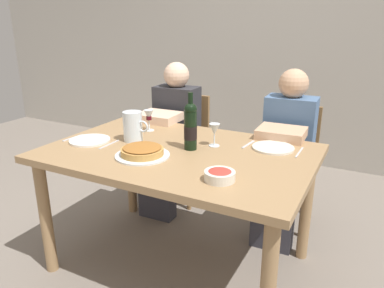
# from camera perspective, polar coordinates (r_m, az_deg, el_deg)

# --- Properties ---
(ground_plane) EXTENTS (8.00, 8.00, 0.00)m
(ground_plane) POSITION_cam_1_polar(r_m,az_deg,el_deg) (2.47, -1.84, -17.82)
(ground_plane) COLOR slate
(back_wall) EXTENTS (8.00, 0.10, 2.80)m
(back_wall) POSITION_cam_1_polar(r_m,az_deg,el_deg) (4.02, 13.88, 17.19)
(back_wall) COLOR #B2ADA3
(back_wall) RESTS_ON ground
(dining_table) EXTENTS (1.50, 1.00, 0.76)m
(dining_table) POSITION_cam_1_polar(r_m,az_deg,el_deg) (2.14, -2.02, -3.26)
(dining_table) COLOR #9E7A51
(dining_table) RESTS_ON ground
(wine_bottle) EXTENTS (0.07, 0.07, 0.33)m
(wine_bottle) POSITION_cam_1_polar(r_m,az_deg,el_deg) (2.08, -0.24, 2.79)
(wine_bottle) COLOR black
(wine_bottle) RESTS_ON dining_table
(water_pitcher) EXTENTS (0.17, 0.12, 0.18)m
(water_pitcher) POSITION_cam_1_polar(r_m,az_deg,el_deg) (2.27, -9.12, 2.44)
(water_pitcher) COLOR silver
(water_pitcher) RESTS_ON dining_table
(baked_tart) EXTENTS (0.30, 0.30, 0.06)m
(baked_tart) POSITION_cam_1_polar(r_m,az_deg,el_deg) (2.02, -7.70, -1.15)
(baked_tart) COLOR silver
(baked_tart) RESTS_ON dining_table
(salad_bowl) EXTENTS (0.15, 0.15, 0.05)m
(salad_bowl) POSITION_cam_1_polar(r_m,az_deg,el_deg) (1.71, 4.31, -4.78)
(salad_bowl) COLOR silver
(salad_bowl) RESTS_ON dining_table
(wine_glass_left_diner) EXTENTS (0.06, 0.06, 0.14)m
(wine_glass_left_diner) POSITION_cam_1_polar(r_m,az_deg,el_deg) (2.15, 3.49, 2.12)
(wine_glass_left_diner) COLOR silver
(wine_glass_left_diner) RESTS_ON dining_table
(wine_glass_right_diner) EXTENTS (0.06, 0.06, 0.14)m
(wine_glass_right_diner) POSITION_cam_1_polar(r_m,az_deg,el_deg) (2.47, -6.69, 4.29)
(wine_glass_right_diner) COLOR silver
(wine_glass_right_diner) RESTS_ON dining_table
(dinner_plate_left_setting) EXTENTS (0.24, 0.24, 0.01)m
(dinner_plate_left_setting) POSITION_cam_1_polar(r_m,az_deg,el_deg) (2.17, 12.44, -0.56)
(dinner_plate_left_setting) COLOR silver
(dinner_plate_left_setting) RESTS_ON dining_table
(dinner_plate_right_setting) EXTENTS (0.25, 0.25, 0.01)m
(dinner_plate_right_setting) POSITION_cam_1_polar(r_m,az_deg,el_deg) (2.34, -15.53, 0.55)
(dinner_plate_right_setting) COLOR white
(dinner_plate_right_setting) RESTS_ON dining_table
(fork_left_setting) EXTENTS (0.03, 0.16, 0.00)m
(fork_left_setting) POSITION_cam_1_polar(r_m,az_deg,el_deg) (2.22, 8.70, -0.06)
(fork_left_setting) COLOR silver
(fork_left_setting) RESTS_ON dining_table
(knife_left_setting) EXTENTS (0.01, 0.18, 0.00)m
(knife_left_setting) POSITION_cam_1_polar(r_m,az_deg,el_deg) (2.15, 16.28, -1.24)
(knife_left_setting) COLOR silver
(knife_left_setting) RESTS_ON dining_table
(knife_right_setting) EXTENTS (0.01, 0.18, 0.00)m
(knife_right_setting) POSITION_cam_1_polar(r_m,az_deg,el_deg) (2.24, -12.69, -0.07)
(knife_right_setting) COLOR silver
(knife_right_setting) RESTS_ON dining_table
(spoon_right_setting) EXTENTS (0.03, 0.16, 0.00)m
(spoon_right_setting) POSITION_cam_1_polar(r_m,az_deg,el_deg) (2.43, -17.92, 0.93)
(spoon_right_setting) COLOR silver
(spoon_right_setting) RESTS_ON dining_table
(chair_left) EXTENTS (0.41, 0.41, 0.87)m
(chair_left) POSITION_cam_1_polar(r_m,az_deg,el_deg) (3.14, -1.22, 0.64)
(chair_left) COLOR olive
(chair_left) RESTS_ON ground
(diner_left) EXTENTS (0.34, 0.51, 1.16)m
(diner_left) POSITION_cam_1_polar(r_m,az_deg,el_deg) (2.90, -3.38, 1.60)
(diner_left) COLOR #2D2D33
(diner_left) RESTS_ON ground
(chair_right) EXTENTS (0.41, 0.41, 0.87)m
(chair_right) POSITION_cam_1_polar(r_m,az_deg,el_deg) (2.85, 14.97, -1.89)
(chair_right) COLOR olive
(chair_right) RESTS_ON ground
(diner_right) EXTENTS (0.35, 0.51, 1.16)m
(diner_right) POSITION_cam_1_polar(r_m,az_deg,el_deg) (2.59, 14.15, -1.08)
(diner_right) COLOR #4C6B93
(diner_right) RESTS_ON ground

